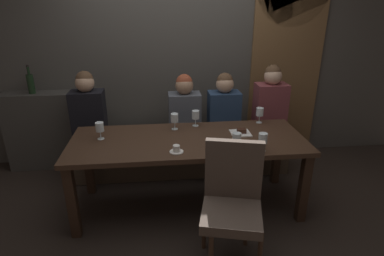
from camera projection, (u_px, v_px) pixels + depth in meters
ground at (189, 205)px, 3.26m from camera, size 9.00×9.00×0.00m
back_wall_tiled at (178, 41)px, 3.83m from camera, size 6.00×0.12×3.00m
arched_door at (287, 51)px, 3.94m from camera, size 0.90×0.05×2.55m
back_counter at (55, 130)px, 3.89m from camera, size 1.10×0.28×0.95m
dining_table at (188, 147)px, 3.02m from camera, size 2.20×0.84×0.74m
banquette_bench at (183, 154)px, 3.82m from camera, size 2.50×0.44×0.45m
chair_near_side at (232, 197)px, 2.41m from camera, size 0.53×0.53×0.98m
diner_redhead at (88, 109)px, 3.51m from camera, size 0.36×0.24×0.81m
diner_bearded at (185, 109)px, 3.62m from camera, size 0.36×0.24×0.75m
diner_far_end at (224, 107)px, 3.67m from camera, size 0.36×0.24×0.75m
diner_near_end at (270, 102)px, 3.71m from camera, size 0.36×0.24×0.83m
wine_bottle_dark_red at (31, 83)px, 3.63m from camera, size 0.08×0.08×0.33m
wine_glass_end_right at (100, 128)px, 2.94m from camera, size 0.08×0.08×0.16m
wine_glass_far_right at (237, 139)px, 2.70m from camera, size 0.08×0.08×0.16m
wine_glass_end_left at (260, 113)px, 3.34m from camera, size 0.08×0.08×0.16m
wine_glass_center_front at (175, 119)px, 3.16m from camera, size 0.08×0.08×0.16m
wine_glass_center_back at (263, 139)px, 2.69m from camera, size 0.08×0.08×0.16m
wine_glass_near_right at (196, 116)px, 3.25m from camera, size 0.08×0.08×0.16m
espresso_cup at (176, 149)px, 2.71m from camera, size 0.12×0.12×0.06m
dessert_plate at (241, 132)px, 3.09m from camera, size 0.19×0.19×0.05m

